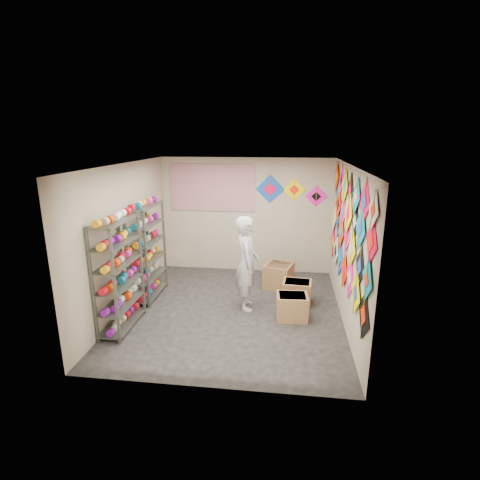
# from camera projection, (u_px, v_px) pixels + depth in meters

# --- Properties ---
(ground) EXTENTS (4.50, 4.50, 0.00)m
(ground) POSITION_uv_depth(u_px,v_px,m) (233.00, 310.00, 7.04)
(ground) COLOR black
(room_walls) EXTENTS (4.50, 4.50, 4.50)m
(room_walls) POSITION_uv_depth(u_px,v_px,m) (232.00, 226.00, 6.60)
(room_walls) COLOR tan
(room_walls) RESTS_ON ground
(shelf_rack_front) EXTENTS (0.40, 1.10, 1.90)m
(shelf_rack_front) POSITION_uv_depth(u_px,v_px,m) (119.00, 275.00, 6.19)
(shelf_rack_front) COLOR #4C5147
(shelf_rack_front) RESTS_ON ground
(shelf_rack_back) EXTENTS (0.40, 1.10, 1.90)m
(shelf_rack_back) POSITION_uv_depth(u_px,v_px,m) (147.00, 252.00, 7.43)
(shelf_rack_back) COLOR #4C5147
(shelf_rack_back) RESTS_ON ground
(string_spools) EXTENTS (0.12, 2.36, 0.12)m
(string_spools) POSITION_uv_depth(u_px,v_px,m) (134.00, 257.00, 6.78)
(string_spools) COLOR #E82C8E
(string_spools) RESTS_ON ground
(kite_wall_display) EXTENTS (0.06, 4.27, 2.10)m
(kite_wall_display) POSITION_uv_depth(u_px,v_px,m) (347.00, 230.00, 6.41)
(kite_wall_display) COLOR black
(kite_wall_display) RESTS_ON room_walls
(back_wall_kites) EXTENTS (1.63, 0.02, 0.73)m
(back_wall_kites) POSITION_uv_depth(u_px,v_px,m) (288.00, 191.00, 8.54)
(back_wall_kites) COLOR #114AB6
(back_wall_kites) RESTS_ON room_walls
(poster) EXTENTS (2.00, 0.01, 1.10)m
(poster) POSITION_uv_depth(u_px,v_px,m) (212.00, 188.00, 8.73)
(poster) COLOR #824FAB
(poster) RESTS_ON room_walls
(shopkeeper) EXTENTS (0.78, 0.62, 1.79)m
(shopkeeper) POSITION_uv_depth(u_px,v_px,m) (247.00, 263.00, 6.94)
(shopkeeper) COLOR beige
(shopkeeper) RESTS_ON ground
(carton_a) EXTENTS (0.58, 0.49, 0.45)m
(carton_a) POSITION_uv_depth(u_px,v_px,m) (292.00, 307.00, 6.68)
(carton_a) COLOR #956741
(carton_a) RESTS_ON ground
(carton_b) EXTENTS (0.58, 0.49, 0.45)m
(carton_b) POSITION_uv_depth(u_px,v_px,m) (297.00, 292.00, 7.32)
(carton_b) COLOR #956741
(carton_b) RESTS_ON ground
(carton_c) EXTENTS (0.68, 0.72, 0.52)m
(carton_c) POSITION_uv_depth(u_px,v_px,m) (279.00, 276.00, 8.07)
(carton_c) COLOR #956741
(carton_c) RESTS_ON ground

